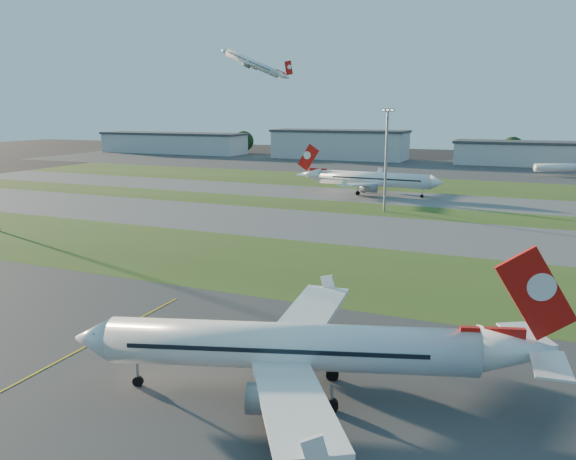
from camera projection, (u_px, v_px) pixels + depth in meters
The scene contains 18 objects.
grass_strip_a at pixel (224, 257), 98.61m from camera, with size 300.00×34.00×0.01m, color #304818.
taxiway_a at pixel (296, 223), 128.27m from camera, with size 300.00×32.00×0.01m, color #515154.
grass_strip_b at pixel (331, 206), 150.75m from camera, with size 300.00×18.00×0.01m, color #304818.
taxiway_b at pixel (354, 195), 170.53m from camera, with size 300.00×26.00×0.01m, color #515154.
grass_strip_c at pixel (381, 183), 200.19m from camera, with size 300.00×40.00×0.01m, color #304818.
apron_far at pixel (413, 167), 254.14m from camera, with size 400.00×80.00×0.01m, color #333335.
airliner_parked at pixel (294, 348), 50.36m from camera, with size 39.66×33.43×12.79m.
airliner_taxiing at pixel (372, 179), 170.92m from camera, with size 42.58×36.10×13.28m.
airliner_departing at pixel (253, 63), 273.19m from camera, with size 35.28×29.77×11.03m.
mini_jet_near at pixel (568, 167), 221.09m from camera, with size 26.48×14.23×9.48m.
light_mast_centre at pixel (386, 153), 140.08m from camera, with size 3.20×0.70×25.80m.
hangar_far_west at pixel (173, 143), 337.52m from camera, with size 91.80×23.00×12.20m.
hangar_west at pixel (339, 144), 296.82m from camera, with size 71.40×23.00×15.20m.
hangar_east at pixel (546, 154), 258.77m from camera, with size 81.60×23.00×11.20m.
tree_far_west at pixel (133, 140), 364.52m from camera, with size 11.00×11.00×12.00m.
tree_west at pixel (244, 141), 335.41m from camera, with size 12.10×12.10×13.20m.
tree_mid_west at pixel (391, 148), 297.47m from camera, with size 9.90×9.90×10.80m.
tree_mid_east at pixel (512, 148), 276.88m from camera, with size 11.55×11.55×12.60m.
Camera 1 is at (47.86, -31.30, 25.37)m, focal length 35.00 mm.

